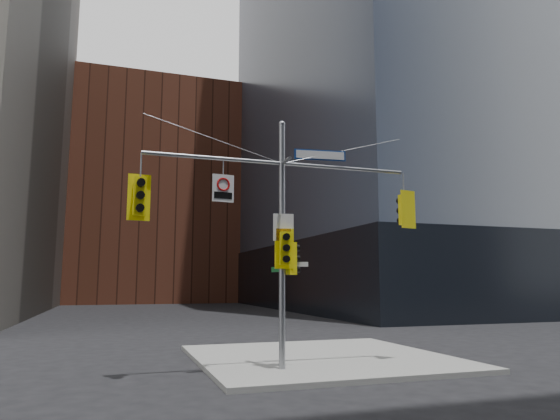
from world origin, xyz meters
TOP-DOWN VIEW (x-y plane):
  - ground at (0.00, 0.00)m, footprint 160.00×160.00m
  - sidewalk_corner at (2.00, 4.00)m, footprint 8.00×8.00m
  - podium_ne at (28.00, 32.00)m, footprint 36.40×36.40m
  - brick_midrise at (0.00, 58.00)m, footprint 26.00×20.00m
  - signal_assembly at (0.00, 1.99)m, footprint 8.00×0.80m
  - traffic_light_west_arm at (-4.00, 2.01)m, footprint 0.60×0.49m
  - traffic_light_east_arm at (4.09, 1.99)m, footprint 0.57×0.51m
  - traffic_light_pole_side at (0.32, 2.01)m, footprint 0.39×0.33m
  - traffic_light_pole_front at (0.00, 1.73)m, footprint 0.55×0.47m
  - street_sign_blade at (1.22, 2.00)m, footprint 1.60×0.23m
  - regulatory_sign_arm at (-1.75, 1.97)m, footprint 0.63×0.12m
  - regulatory_sign_pole at (0.00, 1.88)m, footprint 0.59×0.11m
  - street_blade_ew at (0.45, 2.00)m, footprint 0.68×0.06m
  - street_blade_ns at (0.00, 2.45)m, footprint 0.13×0.77m

SIDE VIEW (x-z plane):
  - ground at x=0.00m, z-range 0.00..0.00m
  - sidewalk_corner at x=2.00m, z-range 0.00..0.15m
  - street_blade_ns at x=0.00m, z-range 2.83..2.98m
  - podium_ne at x=28.00m, z-range 0.00..6.00m
  - street_blade_ew at x=0.45m, z-range 2.98..3.12m
  - traffic_light_pole_side at x=0.32m, z-range 2.74..3.68m
  - traffic_light_pole_front at x=0.00m, z-range 2.91..4.06m
  - regulatory_sign_pole at x=0.00m, z-range 3.69..4.47m
  - signal_assembly at x=0.00m, z-range 0.77..8.07m
  - traffic_light_west_arm at x=-4.00m, z-range 4.17..5.43m
  - traffic_light_east_arm at x=4.09m, z-range 4.20..5.40m
  - regulatory_sign_arm at x=-1.75m, z-range 4.78..5.57m
  - street_sign_blade at x=1.22m, z-range 6.19..6.51m
  - brick_midrise at x=0.00m, z-range 0.00..28.00m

